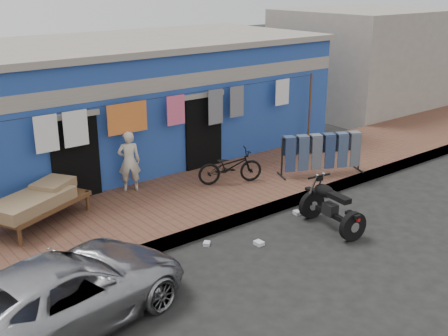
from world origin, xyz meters
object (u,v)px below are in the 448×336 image
car (63,292)px  bicycle (230,163)px  seated_person (129,161)px  charpoy (41,206)px  motorcycle (332,205)px  jeans_rack (322,153)px

car → bicycle: bearing=-75.2°
seated_person → charpoy: (-2.32, -0.51, -0.35)m
motorcycle → jeans_rack: (1.89, 2.01, 0.26)m
car → jeans_rack: bearing=-88.5°
car → motorcycle: 5.72m
car → charpoy: car is taller
car → jeans_rack: size_ratio=1.86×
car → charpoy: 3.41m
motorcycle → charpoy: size_ratio=0.71×
charpoy → jeans_rack: (6.66, -1.45, 0.17)m
car → charpoy: size_ratio=1.72×
bicycle → charpoy: (-4.44, 0.55, -0.14)m
bicycle → charpoy: 4.47m
car → motorcycle: bearing=-103.8°
car → bicycle: (5.39, 2.72, 0.18)m
car → seated_person: size_ratio=2.87×
seated_person → charpoy: bearing=36.5°
motorcycle → jeans_rack: bearing=54.7°
car → charpoy: bearing=-28.1°
motorcycle → charpoy: motorcycle is taller
car → seated_person: (3.27, 3.79, 0.39)m
bicycle → jeans_rack: 2.39m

